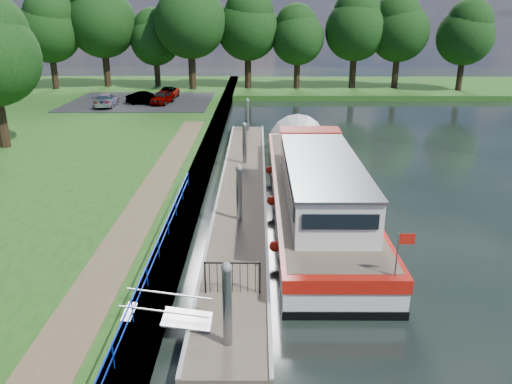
{
  "coord_description": "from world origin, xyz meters",
  "views": [
    {
      "loc": [
        0.84,
        -12.23,
        9.13
      ],
      "look_at": [
        0.74,
        9.35,
        1.4
      ],
      "focal_mm": 35.0,
      "sensor_mm": 36.0,
      "label": 1
    }
  ],
  "objects_px": {
    "pontoon": "(243,190)",
    "car_d": "(167,93)",
    "car_a": "(162,97)",
    "car_c": "(106,100)",
    "barge": "(313,183)",
    "car_b": "(145,98)"
  },
  "relations": [
    {
      "from": "car_b",
      "to": "car_c",
      "type": "xyz_separation_m",
      "value": [
        -3.43,
        -1.34,
        0.02
      ]
    },
    {
      "from": "barge",
      "to": "pontoon",
      "type": "bearing_deg",
      "value": 159.12
    },
    {
      "from": "pontoon",
      "to": "car_c",
      "type": "xyz_separation_m",
      "value": [
        -13.54,
        21.93,
        1.26
      ]
    },
    {
      "from": "pontoon",
      "to": "car_c",
      "type": "distance_m",
      "value": 25.81
    },
    {
      "from": "car_d",
      "to": "car_c",
      "type": "bearing_deg",
      "value": -134.82
    },
    {
      "from": "pontoon",
      "to": "car_d",
      "type": "bearing_deg",
      "value": 107.8
    },
    {
      "from": "barge",
      "to": "car_b",
      "type": "bearing_deg",
      "value": 119.09
    },
    {
      "from": "car_a",
      "to": "car_d",
      "type": "relative_size",
      "value": 0.9
    },
    {
      "from": "car_c",
      "to": "pontoon",
      "type": "bearing_deg",
      "value": 117.62
    },
    {
      "from": "car_a",
      "to": "car_d",
      "type": "xyz_separation_m",
      "value": [
        -0.04,
        3.16,
        -0.06
      ]
    },
    {
      "from": "car_a",
      "to": "car_b",
      "type": "height_order",
      "value": "car_a"
    },
    {
      "from": "car_b",
      "to": "car_c",
      "type": "height_order",
      "value": "car_c"
    },
    {
      "from": "barge",
      "to": "car_a",
      "type": "height_order",
      "value": "barge"
    },
    {
      "from": "car_c",
      "to": "car_b",
      "type": "bearing_deg",
      "value": -162.67
    },
    {
      "from": "car_c",
      "to": "car_d",
      "type": "bearing_deg",
      "value": -140.8
    },
    {
      "from": "pontoon",
      "to": "car_b",
      "type": "bearing_deg",
      "value": 113.5
    },
    {
      "from": "car_a",
      "to": "car_b",
      "type": "xyz_separation_m",
      "value": [
        -1.61,
        -0.2,
        -0.04
      ]
    },
    {
      "from": "pontoon",
      "to": "car_d",
      "type": "relative_size",
      "value": 7.25
    },
    {
      "from": "barge",
      "to": "car_a",
      "type": "relative_size",
      "value": 5.68
    },
    {
      "from": "car_b",
      "to": "car_c",
      "type": "bearing_deg",
      "value": 116.75
    },
    {
      "from": "barge",
      "to": "car_b",
      "type": "height_order",
      "value": "barge"
    },
    {
      "from": "barge",
      "to": "car_b",
      "type": "xyz_separation_m",
      "value": [
        -13.71,
        24.64,
        0.34
      ]
    }
  ]
}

